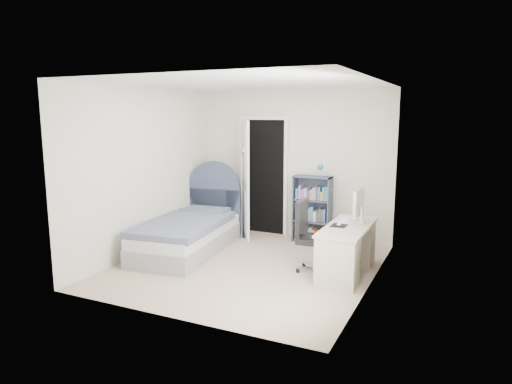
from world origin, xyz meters
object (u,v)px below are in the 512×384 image
at_px(bookcase, 313,212).
at_px(desk, 347,247).
at_px(bed, 190,232).
at_px(floor_lamp, 242,202).
at_px(nightstand, 224,211).
at_px(office_chair, 310,233).

relative_size(bookcase, desk, 0.97).
bearing_deg(bookcase, bed, -141.44).
relative_size(floor_lamp, bookcase, 1.18).
bearing_deg(desk, bookcase, 125.41).
xyz_separation_m(bed, nightstand, (-0.12, 1.31, 0.06)).
height_order(bed, bookcase, bookcase).
bearing_deg(office_chair, nightstand, 146.10).
distance_m(nightstand, bookcase, 1.71).
bearing_deg(nightstand, office_chair, -33.90).
height_order(bed, office_chair, bed).
bearing_deg(floor_lamp, bookcase, 13.79).
distance_m(bed, bookcase, 2.03).
bearing_deg(bed, office_chair, -2.84).
relative_size(bed, floor_lamp, 1.44).
bearing_deg(office_chair, desk, 10.89).
bearing_deg(bookcase, desk, -54.59).
distance_m(floor_lamp, office_chair, 1.89).
xyz_separation_m(bed, floor_lamp, (0.42, 0.97, 0.33)).
distance_m(nightstand, floor_lamp, 0.70).
bearing_deg(floor_lamp, bed, -113.44).
height_order(bookcase, office_chair, bookcase).
bearing_deg(desk, floor_lamp, 154.54).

